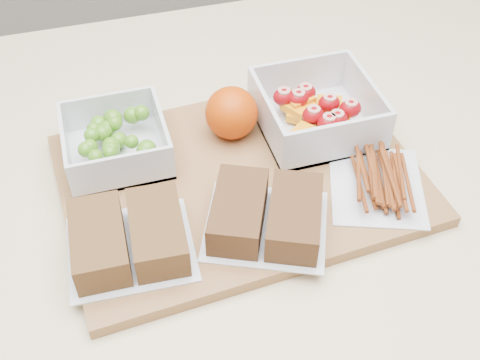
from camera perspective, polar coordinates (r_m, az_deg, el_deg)
The scene contains 7 objects.
cutting_board at distance 0.73m, azimuth 0.04°, elevation 0.10°, with size 0.42×0.30×0.02m, color olive.
grape_container at distance 0.75m, azimuth -11.66°, elevation 3.64°, with size 0.12×0.12×0.05m.
fruit_container at distance 0.78m, azimuth 7.24°, elevation 6.35°, with size 0.14×0.14×0.06m.
orange at distance 0.76m, azimuth -0.81°, elevation 6.38°, with size 0.07×0.07×0.07m, color #C43F04.
sandwich_bag_left at distance 0.64m, azimuth -10.51°, elevation -5.37°, with size 0.14×0.12×0.04m.
sandwich_bag_center at distance 0.65m, azimuth 2.52°, elevation -3.30°, with size 0.17×0.16×0.04m.
pretzel_bag at distance 0.72m, azimuth 12.96°, elevation 0.19°, with size 0.15×0.16×0.03m.
Camera 1 is at (-0.13, -0.46, 1.43)m, focal length 45.00 mm.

